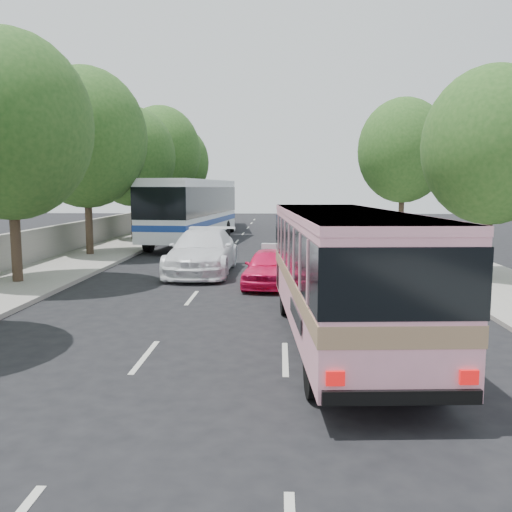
# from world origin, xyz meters

# --- Properties ---
(ground) EXTENTS (120.00, 120.00, 0.00)m
(ground) POSITION_xyz_m (0.00, 0.00, 0.00)
(ground) COLOR black
(ground) RESTS_ON ground
(sidewalk_left) EXTENTS (4.00, 90.00, 0.15)m
(sidewalk_left) POSITION_xyz_m (-8.50, 20.00, 0.07)
(sidewalk_left) COLOR #9E998E
(sidewalk_left) RESTS_ON ground
(sidewalk_right) EXTENTS (4.00, 90.00, 0.12)m
(sidewalk_right) POSITION_xyz_m (8.50, 20.00, 0.06)
(sidewalk_right) COLOR #9E998E
(sidewalk_right) RESTS_ON ground
(low_wall) EXTENTS (0.30, 90.00, 1.50)m
(low_wall) POSITION_xyz_m (-10.30, 20.00, 0.90)
(low_wall) COLOR #9E998E
(low_wall) RESTS_ON sidewalk_left
(tree_left_b) EXTENTS (5.70, 5.70, 8.88)m
(tree_left_b) POSITION_xyz_m (-8.42, 5.94, 5.82)
(tree_left_b) COLOR #38281E
(tree_left_b) RESTS_ON ground
(tree_left_c) EXTENTS (6.00, 6.00, 9.35)m
(tree_left_c) POSITION_xyz_m (-8.62, 13.94, 6.12)
(tree_left_c) COLOR #38281E
(tree_left_c) RESTS_ON ground
(tree_left_d) EXTENTS (5.52, 5.52, 8.60)m
(tree_left_d) POSITION_xyz_m (-8.52, 21.94, 5.63)
(tree_left_d) COLOR #38281E
(tree_left_d) RESTS_ON ground
(tree_left_e) EXTENTS (6.30, 6.30, 9.82)m
(tree_left_e) POSITION_xyz_m (-8.42, 29.94, 6.43)
(tree_left_e) COLOR #38281E
(tree_left_e) RESTS_ON ground
(tree_left_f) EXTENTS (5.88, 5.88, 9.16)m
(tree_left_f) POSITION_xyz_m (-8.62, 37.94, 6.00)
(tree_left_f) COLOR #38281E
(tree_left_f) RESTS_ON ground
(tree_right_near) EXTENTS (5.10, 5.10, 7.95)m
(tree_right_near) POSITION_xyz_m (8.78, 7.94, 5.20)
(tree_right_near) COLOR #38281E
(tree_right_near) RESTS_ON ground
(tree_right_far) EXTENTS (6.00, 6.00, 9.35)m
(tree_right_far) POSITION_xyz_m (9.08, 23.94, 6.12)
(tree_right_far) COLOR #38281E
(tree_right_far) RESTS_ON ground
(pink_bus) EXTENTS (3.00, 9.44, 2.97)m
(pink_bus) POSITION_xyz_m (2.25, -0.83, 1.85)
(pink_bus) COLOR #FBA2BA
(pink_bus) RESTS_ON ground
(pink_taxi) EXTENTS (2.04, 4.08, 1.33)m
(pink_taxi) POSITION_xyz_m (0.51, 6.28, 0.67)
(pink_taxi) COLOR #F41556
(pink_taxi) RESTS_ON ground
(white_pickup) EXTENTS (2.58, 6.13, 1.77)m
(white_pickup) POSITION_xyz_m (-2.27, 9.04, 0.88)
(white_pickup) COLOR white
(white_pickup) RESTS_ON ground
(tour_coach_front) EXTENTS (4.15, 13.38, 3.94)m
(tour_coach_front) POSITION_xyz_m (-4.50, 20.49, 2.37)
(tour_coach_front) COLOR white
(tour_coach_front) RESTS_ON ground
(tour_coach_rear) EXTENTS (3.91, 12.35, 3.63)m
(tour_coach_rear) POSITION_xyz_m (-4.50, 33.69, 2.19)
(tour_coach_rear) COLOR silver
(tour_coach_rear) RESTS_ON ground
(taxi_roof_sign) EXTENTS (0.57, 0.25, 0.18)m
(taxi_roof_sign) POSITION_xyz_m (0.51, 6.28, 1.42)
(taxi_roof_sign) COLOR silver
(taxi_roof_sign) RESTS_ON pink_taxi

